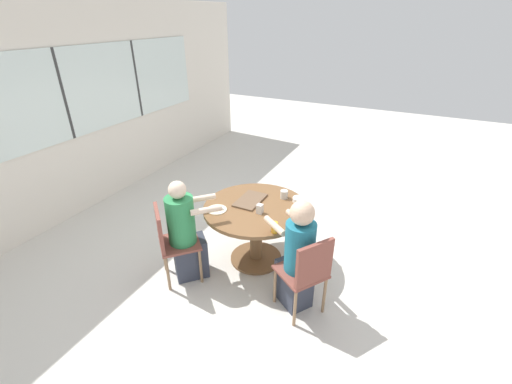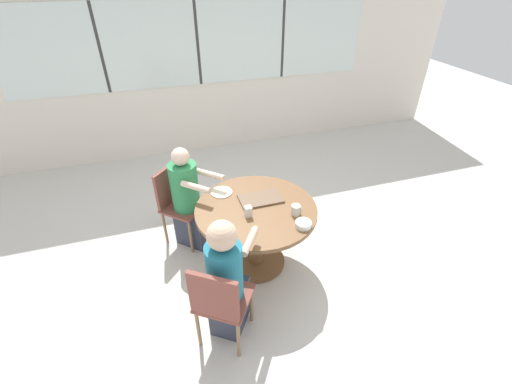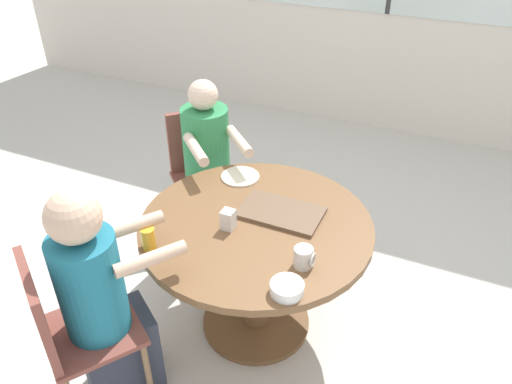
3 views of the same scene
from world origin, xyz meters
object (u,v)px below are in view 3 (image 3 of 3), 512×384
Objects in this scene: chair_for_woman_green_shirt at (68,326)px; juice_glass at (148,239)px; bowl_white_shallow at (287,288)px; person_woman_green_shirt at (104,308)px; coffee_mug at (304,257)px; person_man_blue_shirt at (209,177)px; milk_carton_small at (228,220)px; chair_for_man_blue_shirt at (202,164)px.

chair_for_woman_green_shirt is 7.92× the size of juice_glass.
bowl_white_shallow is at bearing -0.31° from juice_glass.
bowl_white_shallow is at bearing 53.90° from person_woman_green_shirt.
coffee_mug is (0.86, 0.58, 0.24)m from chair_for_woman_green_shirt.
person_man_blue_shirt is (-0.03, 1.32, -0.00)m from chair_for_woman_green_shirt.
person_woman_green_shirt is at bearing -121.69° from milk_carton_small.
person_woman_green_shirt is at bearing 54.06° from chair_for_man_blue_shirt.
chair_for_woman_green_shirt is 1.44m from chair_for_man_blue_shirt.
chair_for_man_blue_shirt is at bearing 107.47° from juice_glass.
person_woman_green_shirt is 0.91m from coffee_mug.
coffee_mug is at bearing 64.94° from person_woman_green_shirt.
milk_carton_small is at bearing 92.73° from person_woman_green_shirt.
coffee_mug is at bearing 88.03° from bowl_white_shallow.
chair_for_woman_green_shirt and chair_for_man_blue_shirt have the same top height.
chair_for_woman_green_shirt reaches higher than bowl_white_shallow.
chair_for_woman_green_shirt reaches higher than coffee_mug.
chair_for_man_blue_shirt is 1.11m from juice_glass.
chair_for_man_blue_shirt is 6.17× the size of bowl_white_shallow.
person_man_blue_shirt is at bearing 102.65° from juice_glass.
person_woman_green_shirt is 1.02× the size of person_man_blue_shirt.
chair_for_woman_green_shirt is at bearing 49.53° from chair_for_man_blue_shirt.
chair_for_woman_green_shirt is 0.16m from person_woman_green_shirt.
juice_glass is at bearing -132.71° from milk_carton_small.
bowl_white_shallow is (0.88, -0.92, 0.21)m from person_man_blue_shirt.
juice_glass reaches higher than bowl_white_shallow.
milk_carton_small is at bearing 166.18° from coffee_mug.
chair_for_man_blue_shirt is at bearing 128.02° from milk_carton_small.
coffee_mug is at bearing -13.82° from milk_carton_small.
milk_carton_small is (0.59, -0.75, 0.24)m from chair_for_man_blue_shirt.
chair_for_woman_green_shirt is 1.06m from coffee_mug.
juice_glass is (0.17, 0.40, 0.24)m from chair_for_woman_green_shirt.
bowl_white_shallow is at bearing 87.22° from person_man_blue_shirt.
coffee_mug is at bearing 93.70° from person_man_blue_shirt.
person_man_blue_shirt reaches higher than milk_carton_small.
milk_carton_small is at bearing 47.29° from juice_glass.
juice_glass is (0.21, -0.92, 0.24)m from person_man_blue_shirt.
chair_for_man_blue_shirt is 0.75× the size of person_woman_green_shirt.
chair_for_woman_green_shirt is 0.75× the size of person_woman_green_shirt.
person_man_blue_shirt is (0.12, -0.11, -0.00)m from chair_for_man_blue_shirt.
person_woman_green_shirt reaches higher than person_man_blue_shirt.
juice_glass is at bearing 60.95° from chair_for_man_blue_shirt.
person_man_blue_shirt is 1.18m from coffee_mug.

